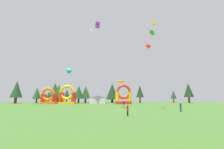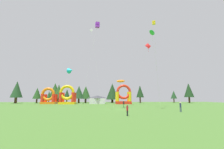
# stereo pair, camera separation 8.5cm
# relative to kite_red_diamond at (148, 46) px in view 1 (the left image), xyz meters

# --- Properties ---
(ground_plane) EXTENTS (120.00, 120.00, 0.00)m
(ground_plane) POSITION_rel_kite_red_diamond_xyz_m (-9.48, -5.20, -16.34)
(ground_plane) COLOR #47752D
(kite_red_diamond) EXTENTS (5.95, 4.30, 17.06)m
(kite_red_diamond) POSITION_rel_kite_red_diamond_xyz_m (0.00, 0.00, 0.00)
(kite_red_diamond) COLOR red
(kite_red_diamond) RESTS_ON ground_plane
(kite_white_diamond) EXTENTS (4.19, 2.79, 25.32)m
(kite_white_diamond) POSITION_rel_kite_red_diamond_xyz_m (-16.02, 10.27, 8.10)
(kite_white_diamond) COLOR white
(kite_white_diamond) RESTS_ON ground_plane
(kite_yellow_box) EXTENTS (4.57, 10.00, 24.27)m
(kite_yellow_box) POSITION_rel_kite_red_diamond_xyz_m (2.29, 1.49, 7.39)
(kite_yellow_box) COLOR yellow
(kite_yellow_box) RESTS_ON ground_plane
(kite_orange_parafoil) EXTENTS (3.66, 3.10, 7.43)m
(kite_orange_parafoil) POSITION_rel_kite_red_diamond_xyz_m (-7.53, -0.31, -9.55)
(kite_orange_parafoil) COLOR orange
(kite_orange_parafoil) RESTS_ON ground_plane
(kite_cyan_delta) EXTENTS (5.09, 6.33, 14.58)m
(kite_cyan_delta) POSITION_rel_kite_red_diamond_xyz_m (-25.15, 24.05, -2.94)
(kite_cyan_delta) COLOR #19B7CC
(kite_cyan_delta) RESTS_ON ground_plane
(kite_green_parafoil) EXTENTS (4.33, 5.98, 18.15)m
(kite_green_parafoil) POSITION_rel_kite_red_diamond_xyz_m (-0.79, -6.02, 1.28)
(kite_green_parafoil) COLOR green
(kite_green_parafoil) RESTS_ON ground_plane
(kite_purple_box) EXTENTS (3.58, 1.37, 18.43)m
(kite_purple_box) POSITION_rel_kite_red_diamond_xyz_m (-13.42, -8.75, 1.50)
(kite_purple_box) COLOR purple
(kite_purple_box) RESTS_ON ground_plane
(person_far_side) EXTENTS (0.42, 0.42, 1.81)m
(person_far_side) POSITION_rel_kite_red_diamond_xyz_m (2.28, -11.57, -15.27)
(person_far_side) COLOR navy
(person_far_side) RESTS_ON ground_plane
(person_midfield) EXTENTS (0.43, 0.43, 1.86)m
(person_midfield) POSITION_rel_kite_red_diamond_xyz_m (-6.86, -0.38, -15.24)
(person_midfield) COLOR #33723F
(person_midfield) RESTS_ON ground_plane
(person_left_edge) EXTENTS (0.38, 0.38, 1.59)m
(person_left_edge) POSITION_rel_kite_red_diamond_xyz_m (-8.62, -17.61, -15.40)
(person_left_edge) COLOR black
(person_left_edge) RESTS_ON ground_plane
(inflatable_blue_arch) EXTENTS (5.81, 4.92, 6.73)m
(inflatable_blue_arch) POSITION_rel_kite_red_diamond_xyz_m (-34.43, 27.77, -13.87)
(inflatable_blue_arch) COLOR orange
(inflatable_blue_arch) RESTS_ON ground_plane
(inflatable_yellow_castle) EXTENTS (6.19, 4.43, 7.83)m
(inflatable_yellow_castle) POSITION_rel_kite_red_diamond_xyz_m (-3.67, 24.40, -13.44)
(inflatable_yellow_castle) COLOR red
(inflatable_yellow_castle) RESTS_ON ground_plane
(inflatable_red_slide) EXTENTS (6.16, 4.84, 7.51)m
(inflatable_red_slide) POSITION_rel_kite_red_diamond_xyz_m (-26.05, 24.24, -13.51)
(inflatable_red_slide) COLOR yellow
(inflatable_red_slide) RESTS_ON ground_plane
(festival_tent) EXTENTS (6.44, 3.52, 3.41)m
(festival_tent) POSITION_rel_kite_red_diamond_xyz_m (-14.25, 27.33, -14.64)
(festival_tent) COLOR silver
(festival_tent) RESTS_ON ground_plane
(tree_row_0) EXTENTS (2.93, 2.93, 7.43)m
(tree_row_0) POSITION_rel_kite_red_diamond_xyz_m (-52.41, 36.49, -11.33)
(tree_row_0) COLOR #4C331E
(tree_row_0) RESTS_ON ground_plane
(tree_row_1) EXTENTS (5.17, 5.17, 10.07)m
(tree_row_1) POSITION_rel_kite_red_diamond_xyz_m (-51.39, 35.33, -10.08)
(tree_row_1) COLOR #4C331E
(tree_row_1) RESTS_ON ground_plane
(tree_row_2) EXTENTS (3.77, 3.77, 7.23)m
(tree_row_2) POSITION_rel_kite_red_diamond_xyz_m (-42.87, 37.07, -11.77)
(tree_row_2) COLOR #4C331E
(tree_row_2) RESTS_ON ground_plane
(tree_row_3) EXTENTS (2.27, 2.27, 5.61)m
(tree_row_3) POSITION_rel_kite_red_diamond_xyz_m (-37.01, 35.97, -12.78)
(tree_row_3) COLOR #4C331E
(tree_row_3) RESTS_ON ground_plane
(tree_row_4) EXTENTS (6.25, 6.25, 9.68)m
(tree_row_4) POSITION_rel_kite_red_diamond_xyz_m (-35.65, 40.55, -10.54)
(tree_row_4) COLOR #4C331E
(tree_row_4) RESTS_ON ground_plane
(tree_row_5) EXTENTS (4.97, 4.97, 8.71)m
(tree_row_5) POSITION_rel_kite_red_diamond_xyz_m (-32.91, 37.07, -10.83)
(tree_row_5) COLOR #4C331E
(tree_row_5) RESTS_ON ground_plane
(tree_row_6) EXTENTS (3.22, 3.22, 6.67)m
(tree_row_6) POSITION_rel_kite_red_diamond_xyz_m (-29.74, 40.41, -11.99)
(tree_row_6) COLOR #4C331E
(tree_row_6) RESTS_ON ground_plane
(tree_row_7) EXTENTS (4.86, 4.86, 8.19)m
(tree_row_7) POSITION_rel_kite_red_diamond_xyz_m (-23.42, 37.12, -11.26)
(tree_row_7) COLOR #4C331E
(tree_row_7) RESTS_ON ground_plane
(tree_row_8) EXTENTS (4.96, 4.96, 8.27)m
(tree_row_8) POSITION_rel_kite_red_diamond_xyz_m (-20.42, 39.41, -11.26)
(tree_row_8) COLOR #4C331E
(tree_row_8) RESTS_ON ground_plane
(tree_row_9) EXTENTS (6.16, 6.16, 9.56)m
(tree_row_9) POSITION_rel_kite_red_diamond_xyz_m (-7.24, 39.47, -10.78)
(tree_row_9) COLOR #4C331E
(tree_row_9) RESTS_ON ground_plane
(tree_row_10) EXTENTS (3.68, 3.68, 8.49)m
(tree_row_10) POSITION_rel_kite_red_diamond_xyz_m (6.08, 36.67, -10.84)
(tree_row_10) COLOR #4C331E
(tree_row_10) RESTS_ON ground_plane
(tree_row_11) EXTENTS (2.99, 2.99, 6.11)m
(tree_row_11) POSITION_rel_kite_red_diamond_xyz_m (23.97, 39.22, -12.31)
(tree_row_11) COLOR #4C331E
(tree_row_11) RESTS_ON ground_plane
(tree_row_12) EXTENTS (4.63, 4.63, 9.67)m
(tree_row_12) POSITION_rel_kite_red_diamond_xyz_m (30.20, 35.94, -10.19)
(tree_row_12) COLOR #4C331E
(tree_row_12) RESTS_ON ground_plane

